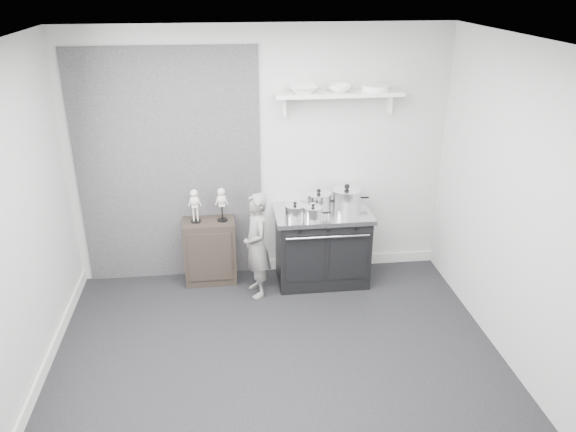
# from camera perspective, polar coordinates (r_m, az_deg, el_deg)

# --- Properties ---
(ground) EXTENTS (4.00, 4.00, 0.00)m
(ground) POSITION_cam_1_polar(r_m,az_deg,el_deg) (5.02, -0.96, -15.30)
(ground) COLOR black
(ground) RESTS_ON ground
(room_shell) EXTENTS (4.02, 3.62, 2.71)m
(room_shell) POSITION_cam_1_polar(r_m,az_deg,el_deg) (4.32, -2.48, 3.08)
(room_shell) COLOR #BCBCB9
(room_shell) RESTS_ON ground
(wall_shelf) EXTENTS (1.30, 0.26, 0.24)m
(wall_shelf) POSITION_cam_1_polar(r_m,az_deg,el_deg) (5.80, 5.20, 12.16)
(wall_shelf) COLOR silver
(wall_shelf) RESTS_ON room_shell
(stove) EXTENTS (1.02, 0.64, 0.82)m
(stove) POSITION_cam_1_polar(r_m,az_deg,el_deg) (6.11, 3.48, -3.09)
(stove) COLOR black
(stove) RESTS_ON ground
(side_cabinet) EXTENTS (0.55, 0.32, 0.72)m
(side_cabinet) POSITION_cam_1_polar(r_m,az_deg,el_deg) (6.17, -7.90, -3.56)
(side_cabinet) COLOR black
(side_cabinet) RESTS_ON ground
(child) EXTENTS (0.35, 0.46, 1.13)m
(child) POSITION_cam_1_polar(r_m,az_deg,el_deg) (5.78, -3.21, -2.98)
(child) COLOR slate
(child) RESTS_ON ground
(pot_front_left) EXTENTS (0.30, 0.21, 0.17)m
(pot_front_left) POSITION_cam_1_polar(r_m,az_deg,el_deg) (5.78, 0.72, 0.51)
(pot_front_left) COLOR silver
(pot_front_left) RESTS_ON stove
(pot_back_left) EXTENTS (0.35, 0.27, 0.23)m
(pot_back_left) POSITION_cam_1_polar(r_m,az_deg,el_deg) (5.98, 3.12, 1.55)
(pot_back_left) COLOR silver
(pot_back_left) RESTS_ON stove
(pot_back_right) EXTENTS (0.41, 0.32, 0.26)m
(pot_back_right) POSITION_cam_1_polar(r_m,az_deg,el_deg) (6.06, 5.96, 1.87)
(pot_back_right) COLOR silver
(pot_back_right) RESTS_ON stove
(pot_front_center) EXTENTS (0.29, 0.21, 0.17)m
(pot_front_center) POSITION_cam_1_polar(r_m,az_deg,el_deg) (5.75, 2.55, 0.35)
(pot_front_center) COLOR silver
(pot_front_center) RESTS_ON stove
(skeleton_full) EXTENTS (0.12, 0.08, 0.42)m
(skeleton_full) POSITION_cam_1_polar(r_m,az_deg,el_deg) (5.94, -9.46, 1.27)
(skeleton_full) COLOR beige
(skeleton_full) RESTS_ON side_cabinet
(skeleton_torso) EXTENTS (0.12, 0.08, 0.42)m
(skeleton_torso) POSITION_cam_1_polar(r_m,az_deg,el_deg) (5.93, -6.76, 1.41)
(skeleton_torso) COLOR beige
(skeleton_torso) RESTS_ON side_cabinet
(bowl_large) EXTENTS (0.30, 0.30, 0.07)m
(bowl_large) POSITION_cam_1_polar(r_m,az_deg,el_deg) (5.72, 1.53, 12.78)
(bowl_large) COLOR white
(bowl_large) RESTS_ON wall_shelf
(bowl_small) EXTENTS (0.24, 0.24, 0.07)m
(bowl_small) POSITION_cam_1_polar(r_m,az_deg,el_deg) (5.78, 5.26, 12.81)
(bowl_small) COLOR white
(bowl_small) RESTS_ON wall_shelf
(plate_stack) EXTENTS (0.28, 0.28, 0.06)m
(plate_stack) POSITION_cam_1_polar(r_m,az_deg,el_deg) (5.87, 8.83, 12.73)
(plate_stack) COLOR white
(plate_stack) RESTS_ON wall_shelf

